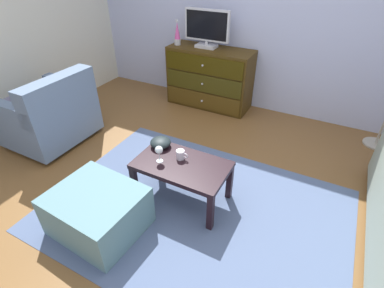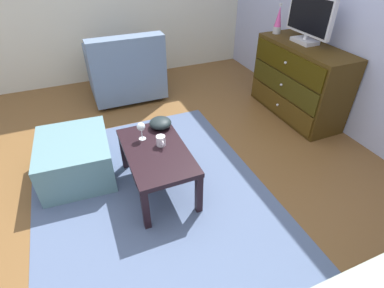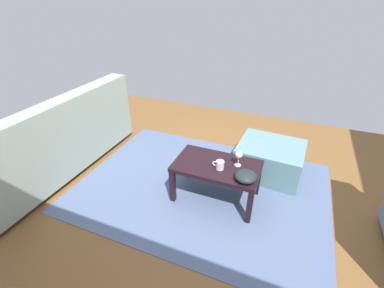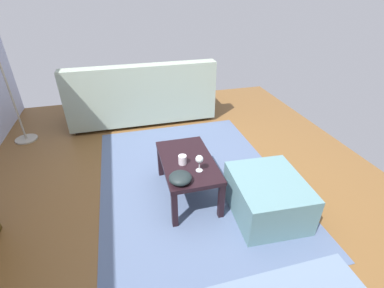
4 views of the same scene
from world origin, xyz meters
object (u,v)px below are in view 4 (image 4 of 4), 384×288
at_px(coffee_table, 188,165).
at_px(mug, 182,160).
at_px(ottoman, 267,197).
at_px(wine_glass, 199,160).
at_px(bowl_decorative, 180,178).
at_px(couch_large, 142,98).

xyz_separation_m(coffee_table, mug, (-0.04, 0.06, 0.10)).
bearing_deg(ottoman, mug, 59.90).
relative_size(coffee_table, wine_glass, 5.24).
relative_size(mug, bowl_decorative, 0.59).
xyz_separation_m(mug, couch_large, (1.94, 0.18, -0.11)).
height_order(bowl_decorative, couch_large, couch_large).
height_order(wine_glass, mug, wine_glass).
bearing_deg(ottoman, wine_glass, 66.09).
height_order(coffee_table, bowl_decorative, bowl_decorative).
bearing_deg(wine_glass, mug, 39.15).
bearing_deg(mug, coffee_table, -54.18).
bearing_deg(mug, wine_glass, -140.85).
bearing_deg(bowl_decorative, coffee_table, -24.24).
xyz_separation_m(wine_glass, couch_large, (2.08, 0.30, -0.18)).
relative_size(coffee_table, ottoman, 1.18).
xyz_separation_m(bowl_decorative, ottoman, (-0.13, -0.76, -0.26)).
height_order(coffee_table, mug, mug).
height_order(coffee_table, ottoman, coffee_table).
relative_size(mug, couch_large, 0.05).
distance_m(bowl_decorative, ottoman, 0.82).
xyz_separation_m(coffee_table, couch_large, (1.89, 0.24, -0.01)).
bearing_deg(mug, bowl_decorative, 163.27).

